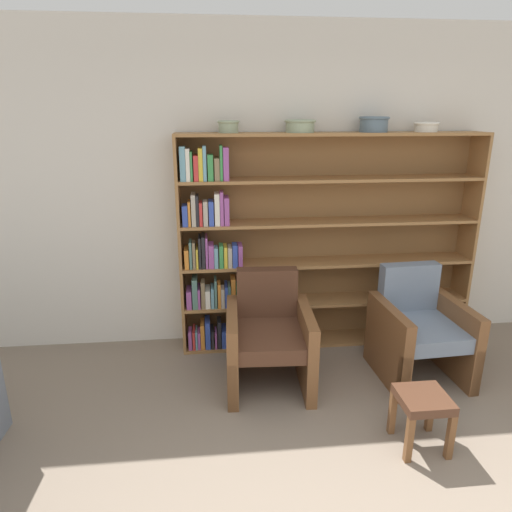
{
  "coord_description": "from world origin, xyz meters",
  "views": [
    {
      "loc": [
        -0.7,
        -1.06,
        2.04
      ],
      "look_at": [
        -0.35,
        2.34,
        0.95
      ],
      "focal_mm": 32.0,
      "sensor_mm": 36.0,
      "label": 1
    }
  ],
  "objects": [
    {
      "name": "bowl_cream",
      "position": [
        1.1,
        2.68,
        1.92
      ],
      "size": [
        0.21,
        0.21,
        0.08
      ],
      "color": "silver",
      "rests_on": "bookshelf"
    },
    {
      "name": "armchair_leather",
      "position": [
        -0.28,
        2.06,
        0.39
      ],
      "size": [
        0.67,
        0.71,
        0.86
      ],
      "rotation": [
        0.0,
        0.0,
        3.09
      ],
      "color": "brown",
      "rests_on": "ground"
    },
    {
      "name": "bowl_slate",
      "position": [
        -0.53,
        2.68,
        1.93
      ],
      "size": [
        0.18,
        0.18,
        0.09
      ],
      "color": "gray",
      "rests_on": "bookshelf"
    },
    {
      "name": "footstool",
      "position": [
        0.58,
        1.23,
        0.29
      ],
      "size": [
        0.3,
        0.3,
        0.37
      ],
      "color": "brown",
      "rests_on": "ground"
    },
    {
      "name": "wall_back",
      "position": [
        0.0,
        2.87,
        1.38
      ],
      "size": [
        12.0,
        0.06,
        2.75
      ],
      "color": "silver",
      "rests_on": "ground"
    },
    {
      "name": "bowl_brass",
      "position": [
        0.04,
        2.68,
        1.93
      ],
      "size": [
        0.25,
        0.25,
        0.1
      ],
      "color": "gray",
      "rests_on": "bookshelf"
    },
    {
      "name": "bookshelf",
      "position": [
        0.07,
        2.7,
        0.92
      ],
      "size": [
        2.58,
        0.3,
        1.88
      ],
      "color": "olive",
      "rests_on": "ground"
    },
    {
      "name": "armchair_cushioned",
      "position": [
        0.93,
        2.06,
        0.39
      ],
      "size": [
        0.68,
        0.72,
        0.86
      ],
      "rotation": [
        0.0,
        0.0,
        3.2
      ],
      "color": "brown",
      "rests_on": "ground"
    },
    {
      "name": "bowl_olive",
      "position": [
        0.65,
        2.68,
        1.95
      ],
      "size": [
        0.25,
        0.25,
        0.12
      ],
      "color": "slate",
      "rests_on": "bookshelf"
    }
  ]
}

